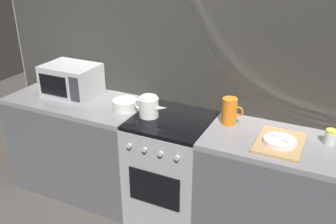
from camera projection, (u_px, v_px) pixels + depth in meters
ground_plane at (171, 213)px, 3.21m from camera, size 8.00×8.00×0.00m
back_wall at (189, 69)px, 2.97m from camera, size 3.60×0.05×2.40m
counter_left at (82, 145)px, 3.37m from camera, size 1.20×0.60×0.90m
stove_unit at (171, 169)px, 3.02m from camera, size 0.60×0.63×0.90m
counter_right at (285, 199)px, 2.66m from camera, size 1.20×0.60×0.90m
microwave at (71, 80)px, 3.22m from camera, size 0.46×0.35×0.27m
kettle at (149, 107)px, 2.84m from camera, size 0.28×0.15×0.17m
mixing_bowl at (125, 105)px, 2.97m from camera, size 0.20×0.20×0.08m
pitcher at (230, 111)px, 2.72m from camera, size 0.16×0.11×0.20m
dish_pile at (280, 142)px, 2.46m from camera, size 0.30×0.40×0.06m
spice_jar at (330, 137)px, 2.46m from camera, size 0.08×0.08×0.10m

